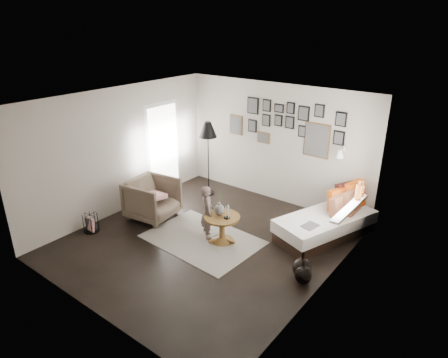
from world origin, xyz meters
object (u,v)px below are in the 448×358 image
Objects in this scene: demijohn_large at (302,268)px; demijohn_small at (303,275)px; pedestal_table at (222,230)px; vase at (219,208)px; magazine_basket at (91,223)px; armchair at (152,199)px; child at (207,212)px; daybed at (327,220)px; floor_lamp at (208,132)px.

demijohn_large reaches higher than demijohn_small.
pedestal_table is 1.57× the size of demijohn_small.
magazine_basket is (-2.15, -1.27, -0.48)m from vase.
magazine_basket is at bearing 147.44° from armchair.
magazine_basket is at bearing -165.72° from demijohn_small.
daybed is at bearing -98.57° from child.
vase is 1.65m from armchair.
magazine_basket is 0.34× the size of child.
floor_lamp is at bearing 153.57° from demijohn_large.
daybed is 5.07× the size of demijohn_small.
pedestal_table is 0.72× the size of armchair.
demijohn_large is (3.39, 0.00, -0.24)m from armchair.
child reaches higher than demijohn_large.
child is at bearing -50.97° from floor_lamp.
floor_lamp is 3.12m from magazine_basket.
vase is at bearing -45.02° from floor_lamp.
floor_lamp reaches higher than demijohn_small.
child is at bearing -120.19° from daybed.
demijohn_large is (3.24, -1.61, -1.30)m from floor_lamp.
magazine_basket is 2.30m from child.
demijohn_large is (1.76, -0.13, -0.48)m from vase.
armchair is at bearing 178.05° from demijohn_small.
daybed is 1.67m from demijohn_small.
child reaches higher than pedestal_table.
pedestal_table is at bearing -94.15° from armchair.
vase is 1.93m from demijohn_small.
demijohn_large is at bearing -3.73° from pedestal_table.
armchair is (-3.13, -1.51, 0.11)m from daybed.
floor_lamp is (-1.56, 1.50, 1.24)m from pedestal_table.
magazine_basket is (-0.67, -2.75, -1.31)m from floor_lamp.
armchair is at bearing -134.50° from daybed.
daybed is (1.50, 1.38, -0.35)m from vase.
floor_lamp reaches higher than demijohn_large.
magazine_basket is (-2.23, -1.25, -0.06)m from pedestal_table.
pedestal_table is 1.68m from demijohn_large.
vase is 0.52× the size of armchair.
floor_lamp is (0.15, 1.61, 1.07)m from armchair.
magazine_basket is at bearing -149.52° from vase.
floor_lamp reaches higher than child.
vase is 1.33× the size of magazine_basket.
daybed is 2.33× the size of armchair.
pedestal_table is 1.78m from demijohn_small.
demijohn_small is at bearing -27.49° from floor_lamp.
vase is (-0.08, 0.02, 0.42)m from pedestal_table.
daybed is 1.23× the size of floor_lamp.
demijohn_small is at bearing -7.70° from vase.
vase is at bearing -93.27° from armchair.
vase reaches higher than demijohn_small.
demijohn_large is at bearing 125.42° from demijohn_small.
armchair is at bearing -175.39° from vase.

